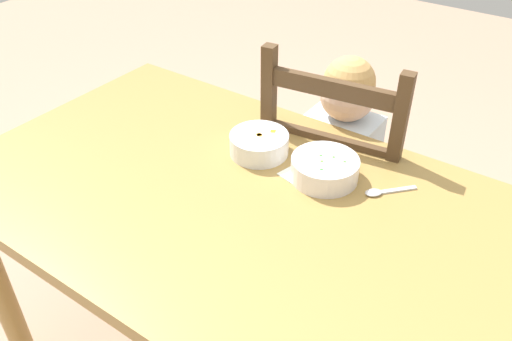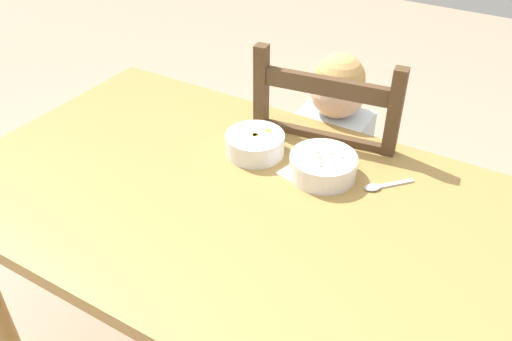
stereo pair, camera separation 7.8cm
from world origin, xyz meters
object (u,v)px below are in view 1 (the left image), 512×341
(child_figure, at_px, (337,155))
(spoon, at_px, (381,192))
(bowl_of_carrots, at_px, (259,143))
(dining_chair, at_px, (335,195))
(bowl_of_peas, at_px, (325,168))
(dining_table, at_px, (237,225))

(child_figure, relative_size, spoon, 8.28)
(spoon, bearing_deg, bowl_of_carrots, -175.68)
(dining_chair, bearing_deg, bowl_of_peas, -72.19)
(child_figure, distance_m, bowl_of_carrots, 0.35)
(bowl_of_carrots, xyz_separation_m, spoon, (0.35, 0.03, -0.03))
(dining_chair, xyz_separation_m, bowl_of_peas, (0.09, -0.30, 0.32))
(dining_table, relative_size, bowl_of_carrots, 9.02)
(dining_table, height_order, bowl_of_peas, bowl_of_peas)
(child_figure, bearing_deg, spoon, -46.80)
(child_figure, height_order, spoon, child_figure)
(dining_chair, distance_m, spoon, 0.47)
(bowl_of_peas, xyz_separation_m, bowl_of_carrots, (-0.20, 0.00, -0.00))
(bowl_of_peas, bearing_deg, spoon, 10.23)
(bowl_of_peas, bearing_deg, bowl_of_carrots, 179.99)
(bowl_of_peas, bearing_deg, child_figure, 109.26)
(bowl_of_peas, distance_m, spoon, 0.15)
(dining_chair, bearing_deg, bowl_of_carrots, -110.39)
(dining_chair, xyz_separation_m, child_figure, (-0.01, -0.00, 0.16))
(dining_table, relative_size, dining_chair, 1.44)
(child_figure, height_order, bowl_of_peas, child_figure)
(dining_chair, height_order, bowl_of_carrots, dining_chair)
(dining_chair, height_order, spoon, dining_chair)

